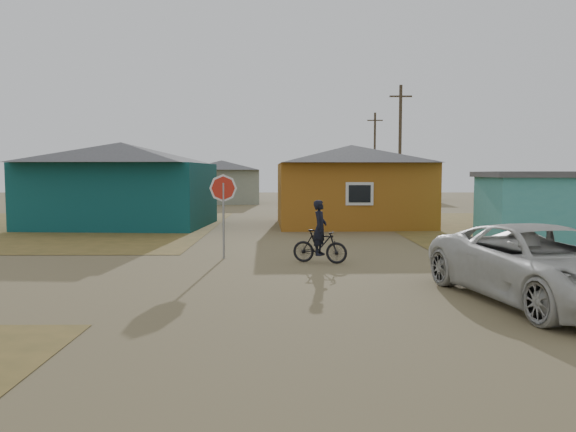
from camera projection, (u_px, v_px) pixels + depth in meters
name	position (u px, v px, depth m)	size (l,w,h in m)	color
ground	(316.00, 280.00, 13.42)	(120.00, 120.00, 0.00)	olive
grass_nw	(2.00, 227.00, 26.28)	(20.00, 18.00, 0.00)	olive
house_teal	(122.00, 183.00, 26.66)	(8.93, 7.08, 4.00)	#0B3D40
house_yellow	(351.00, 184.00, 27.24)	(7.72, 6.76, 3.90)	#9A5C17
shed_turquoise	(573.00, 208.00, 19.87)	(6.71, 4.93, 2.60)	teal
house_pale_west	(222.00, 181.00, 47.13)	(7.04, 6.15, 3.60)	gray
house_beige_east	(397.00, 180.00, 53.24)	(6.95, 6.05, 3.60)	tan
house_pale_north	(158.00, 180.00, 59.05)	(6.28, 5.81, 3.40)	gray
utility_pole_near	(400.00, 147.00, 35.09)	(1.40, 0.20, 8.00)	#433728
utility_pole_far	(375.00, 155.00, 51.05)	(1.40, 0.20, 8.00)	#433728
stop_sign	(223.00, 197.00, 16.59)	(0.82, 0.15, 2.51)	gray
cyclist	(320.00, 240.00, 15.87)	(1.64, 0.92, 1.79)	black
vehicle	(543.00, 264.00, 10.99)	(2.53, 5.48, 1.52)	silver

